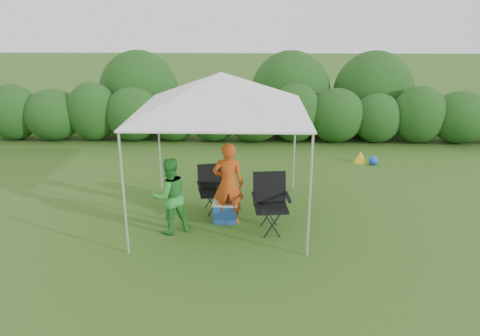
{
  "coord_description": "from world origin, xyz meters",
  "views": [
    {
      "loc": [
        0.58,
        -7.94,
        3.93
      ],
      "look_at": [
        0.34,
        0.4,
        1.05
      ],
      "focal_mm": 35.0,
      "sensor_mm": 36.0,
      "label": 1
    }
  ],
  "objects_px": {
    "man": "(228,184)",
    "chair_right": "(270,199)",
    "canopy": "(221,92)",
    "chair_left": "(212,185)",
    "cooler": "(225,212)",
    "woman": "(170,196)"
  },
  "relations": [
    {
      "from": "canopy",
      "to": "cooler",
      "type": "xyz_separation_m",
      "value": [
        0.06,
        -0.23,
        -2.26
      ]
    },
    {
      "from": "canopy",
      "to": "chair_right",
      "type": "bearing_deg",
      "value": -29.73
    },
    {
      "from": "chair_right",
      "to": "chair_left",
      "type": "distance_m",
      "value": 1.42
    },
    {
      "from": "chair_left",
      "to": "canopy",
      "type": "bearing_deg",
      "value": -64.54
    },
    {
      "from": "man",
      "to": "cooler",
      "type": "height_order",
      "value": "man"
    },
    {
      "from": "canopy",
      "to": "chair_left",
      "type": "relative_size",
      "value": 3.31
    },
    {
      "from": "cooler",
      "to": "woman",
      "type": "bearing_deg",
      "value": -153.49
    },
    {
      "from": "chair_right",
      "to": "man",
      "type": "distance_m",
      "value": 0.84
    },
    {
      "from": "chair_right",
      "to": "chair_left",
      "type": "height_order",
      "value": "chair_right"
    },
    {
      "from": "man",
      "to": "cooler",
      "type": "bearing_deg",
      "value": -39.04
    },
    {
      "from": "chair_right",
      "to": "woman",
      "type": "height_order",
      "value": "woman"
    },
    {
      "from": "chair_right",
      "to": "woman",
      "type": "xyz_separation_m",
      "value": [
        -1.82,
        -0.17,
        0.1
      ]
    },
    {
      "from": "canopy",
      "to": "chair_right",
      "type": "distance_m",
      "value": 2.13
    },
    {
      "from": "chair_right",
      "to": "cooler",
      "type": "distance_m",
      "value": 0.99
    },
    {
      "from": "canopy",
      "to": "chair_right",
      "type": "relative_size",
      "value": 2.9
    },
    {
      "from": "chair_left",
      "to": "woman",
      "type": "relative_size",
      "value": 0.66
    },
    {
      "from": "man",
      "to": "woman",
      "type": "bearing_deg",
      "value": 22.18
    },
    {
      "from": "man",
      "to": "chair_right",
      "type": "bearing_deg",
      "value": 163.61
    },
    {
      "from": "canopy",
      "to": "man",
      "type": "distance_m",
      "value": 1.69
    },
    {
      "from": "canopy",
      "to": "chair_left",
      "type": "bearing_deg",
      "value": 127.31
    },
    {
      "from": "chair_right",
      "to": "cooler",
      "type": "bearing_deg",
      "value": 155.84
    },
    {
      "from": "man",
      "to": "chair_left",
      "type": "bearing_deg",
      "value": -58.0
    }
  ]
}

